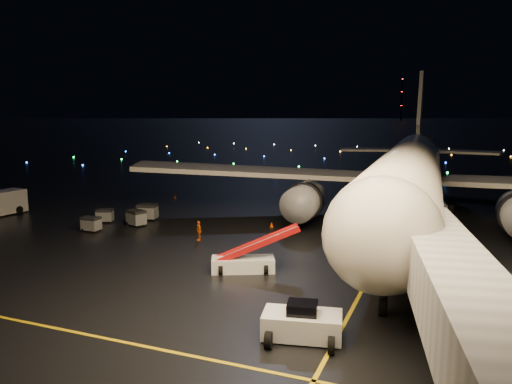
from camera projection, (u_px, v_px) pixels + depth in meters
ground at (426, 132)px, 311.93m from camera, size 2000.00×2000.00×0.00m
lane_centre at (385, 248)px, 46.26m from camera, size 0.25×80.00×0.02m
lane_cross at (36, 324)px, 29.58m from camera, size 60.00×0.25×0.02m
airliner at (411, 139)px, 56.27m from camera, size 68.91×65.71×18.85m
pushback_tug at (302, 320)px, 27.64m from camera, size 4.73×3.11×2.07m
belt_loader at (243, 250)px, 39.24m from camera, size 7.39×4.82×3.51m
crew_c at (199, 231)px, 48.87m from camera, size 1.10×1.14×1.91m
safety_cone_0 at (339, 230)px, 52.11m from camera, size 0.45×0.45×0.51m
safety_cone_1 at (332, 221)px, 56.61m from camera, size 0.57×0.57×0.50m
safety_cone_2 at (272, 225)px, 54.60m from camera, size 0.54×0.54×0.54m
safety_cone_3 at (175, 196)px, 73.22m from camera, size 0.54×0.54×0.51m
radio_mast at (402, 99)px, 732.22m from camera, size 1.80×1.80×64.00m
taxiway_lights at (385, 158)px, 134.06m from camera, size 164.00×92.00×0.36m
baggage_cart_0 at (147, 212)px, 58.18m from camera, size 2.45×1.96×1.85m
baggage_cart_1 at (136, 218)px, 55.14m from camera, size 2.45×2.13×1.74m
baggage_cart_2 at (91, 224)px, 52.57m from camera, size 1.83×1.29×1.54m
baggage_cart_3 at (105, 216)px, 56.87m from camera, size 2.13×1.84×1.52m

